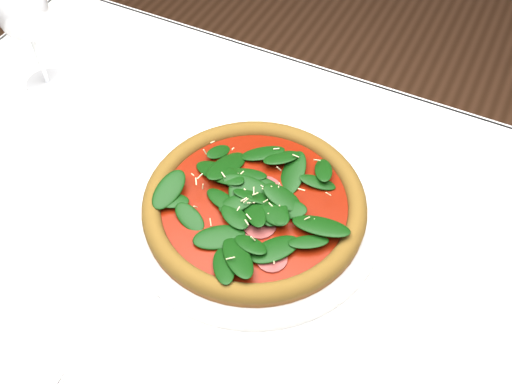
% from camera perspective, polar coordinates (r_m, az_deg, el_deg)
% --- Properties ---
extents(dining_table, '(1.21, 0.81, 0.75)m').
position_cam_1_polar(dining_table, '(0.89, -3.08, -7.78)').
color(dining_table, silver).
rests_on(dining_table, ground).
extents(plate, '(0.37, 0.37, 0.02)m').
position_cam_1_polar(plate, '(0.82, -0.15, -1.84)').
color(plate, silver).
rests_on(plate, dining_table).
extents(pizza, '(0.40, 0.40, 0.04)m').
position_cam_1_polar(pizza, '(0.80, -0.16, -0.93)').
color(pizza, brown).
rests_on(pizza, plate).
extents(wine_glass, '(0.08, 0.08, 0.20)m').
position_cam_1_polar(wine_glass, '(1.01, -22.33, 16.27)').
color(wine_glass, silver).
rests_on(wine_glass, dining_table).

